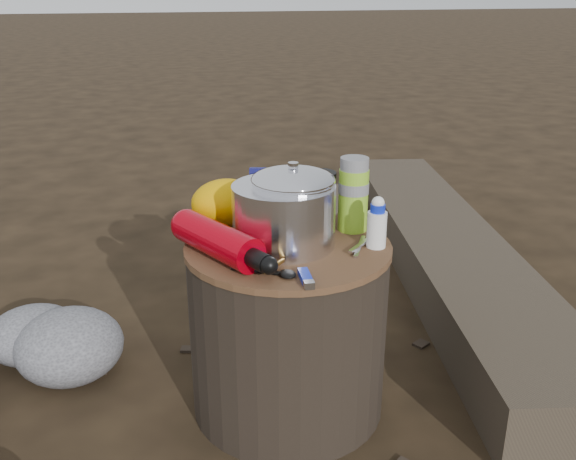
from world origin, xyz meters
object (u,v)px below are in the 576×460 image
object	(u,v)px
stump	(288,327)
camping_pot	(293,207)
fuel_bottle	(218,240)
travel_mug	(319,196)
thermos	(353,195)
log_main	(446,253)

from	to	relation	value
stump	camping_pot	world-z (taller)	camping_pot
fuel_bottle	travel_mug	size ratio (longest dim) A/B	2.65
camping_pot	thermos	size ratio (longest dim) A/B	1.03
stump	log_main	size ratio (longest dim) A/B	0.23
travel_mug	stump	bearing A→B (deg)	-132.08
fuel_bottle	thermos	bearing A→B (deg)	-12.54
stump	fuel_bottle	xyz separation A→B (m)	(-0.17, -0.02, 0.26)
camping_pot	log_main	bearing A→B (deg)	36.06
fuel_bottle	log_main	bearing A→B (deg)	8.14
camping_pot	travel_mug	bearing A→B (deg)	51.34
log_main	thermos	xyz separation A→B (m)	(-0.62, -0.52, 0.45)
log_main	thermos	size ratio (longest dim) A/B	11.49
stump	fuel_bottle	size ratio (longest dim) A/B	1.48
stump	log_main	distance (m)	0.99
camping_pot	fuel_bottle	size ratio (longest dim) A/B	0.58
fuel_bottle	camping_pot	bearing A→B (deg)	-18.02
travel_mug	thermos	bearing A→B (deg)	-62.85
stump	thermos	world-z (taller)	thermos
stump	travel_mug	world-z (taller)	travel_mug
log_main	thermos	distance (m)	0.93
camping_pot	fuel_bottle	xyz separation A→B (m)	(-0.18, -0.02, -0.05)
travel_mug	camping_pot	bearing A→B (deg)	-128.66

